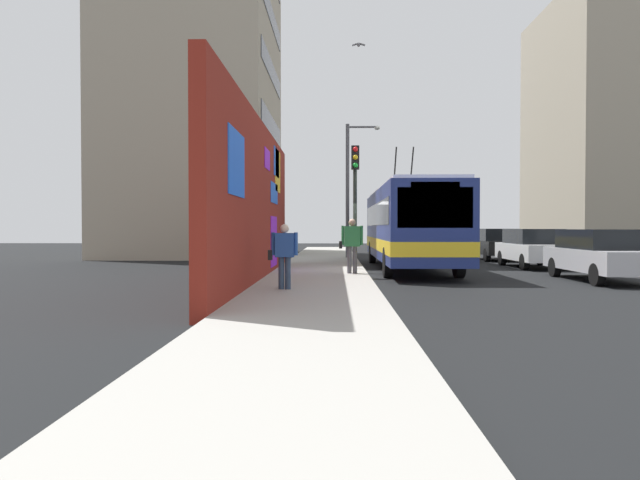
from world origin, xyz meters
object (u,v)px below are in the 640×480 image
object	(u,v)px
parked_car_white	(533,247)
pedestrian_near_wall	(284,252)
parked_car_black	(496,244)
city_bus	(408,224)
parked_car_silver	(599,254)
traffic_light	(355,186)
pedestrian_at_curb	(352,241)
street_lamp	(351,181)

from	to	relation	value
parked_car_white	pedestrian_near_wall	distance (m)	13.64
parked_car_white	parked_car_black	size ratio (longest dim) A/B	1.12
pedestrian_near_wall	parked_car_black	bearing A→B (deg)	-31.06
city_bus	parked_car_silver	bearing A→B (deg)	-133.39
parked_car_silver	pedestrian_near_wall	size ratio (longest dim) A/B	3.05
city_bus	parked_car_silver	size ratio (longest dim) A/B	2.59
parked_car_black	pedestrian_near_wall	distance (m)	18.01
parked_car_white	traffic_light	distance (m)	8.28
parked_car_silver	pedestrian_at_curb	distance (m)	7.58
parked_car_black	pedestrian_near_wall	world-z (taller)	pedestrian_near_wall
parked_car_black	traffic_light	size ratio (longest dim) A/B	0.92
parked_car_silver	street_lamp	size ratio (longest dim) A/B	0.72
traffic_light	parked_car_white	bearing A→B (deg)	-67.38
pedestrian_near_wall	street_lamp	distance (m)	15.48
traffic_light	street_lamp	xyz separation A→B (m)	(8.15, -0.08, 0.83)
parked_car_white	pedestrian_near_wall	bearing A→B (deg)	137.07
parked_car_silver	pedestrian_near_wall	xyz separation A→B (m)	(-4.02, 9.29, 0.22)
traffic_light	street_lamp	world-z (taller)	street_lamp
pedestrian_at_curb	parked_car_white	bearing A→B (deg)	-56.03
pedestrian_at_curb	traffic_light	distance (m)	2.78
pedestrian_at_curb	traffic_light	bearing A→B (deg)	-4.87
city_bus	street_lamp	world-z (taller)	street_lamp
parked_car_black	pedestrian_near_wall	bearing A→B (deg)	148.94
city_bus	traffic_light	size ratio (longest dim) A/B	2.79
traffic_light	city_bus	bearing A→B (deg)	-46.88
traffic_light	pedestrian_near_wall	bearing A→B (deg)	164.34
parked_car_silver	parked_car_black	bearing A→B (deg)	0.00
parked_car_silver	parked_car_white	size ratio (longest dim) A/B	1.05
street_lamp	parked_car_white	bearing A→B (deg)	-124.98
street_lamp	pedestrian_near_wall	bearing A→B (deg)	172.35
parked_car_white	pedestrian_near_wall	world-z (taller)	pedestrian_near_wall
parked_car_silver	traffic_light	size ratio (longest dim) A/B	1.08
city_bus	pedestrian_at_curb	bearing A→B (deg)	149.98
parked_car_silver	traffic_light	distance (m)	8.22
pedestrian_near_wall	pedestrian_at_curb	bearing A→B (deg)	-19.78
city_bus	pedestrian_near_wall	xyz separation A→B (m)	(-8.94, 4.09, -0.72)
parked_car_black	city_bus	bearing A→B (deg)	141.29
city_bus	parked_car_silver	world-z (taller)	city_bus
parked_car_black	pedestrian_near_wall	size ratio (longest dim) A/B	2.60
parked_car_white	parked_car_black	world-z (taller)	same
pedestrian_near_wall	pedestrian_at_curb	size ratio (longest dim) A/B	0.88
traffic_light	street_lamp	distance (m)	8.19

